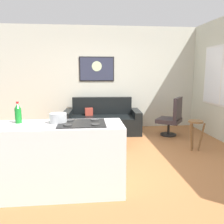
% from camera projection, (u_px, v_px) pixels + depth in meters
% --- Properties ---
extents(ground, '(6.40, 6.40, 0.04)m').
position_uv_depth(ground, '(112.00, 158.00, 4.40)').
color(ground, '#A86A3C').
extents(back_wall, '(6.40, 0.05, 2.80)m').
position_uv_depth(back_wall, '(103.00, 78.00, 6.54)').
color(back_wall, beige).
rests_on(back_wall, ground).
extents(couch, '(1.99, 0.98, 0.90)m').
position_uv_depth(couch, '(102.00, 122.00, 6.13)').
color(couch, black).
rests_on(couch, ground).
extents(coffee_table, '(0.98, 0.64, 0.38)m').
position_uv_depth(coffee_table, '(101.00, 130.00, 4.99)').
color(coffee_table, silver).
rests_on(coffee_table, ground).
extents(armchair, '(0.76, 0.76, 0.96)m').
position_uv_depth(armchair, '(172.00, 118.00, 5.78)').
color(armchair, black).
rests_on(armchair, ground).
extents(bar_stool, '(0.34, 0.33, 0.61)m').
position_uv_depth(bar_stool, '(195.00, 128.00, 4.71)').
color(bar_stool, brown).
rests_on(bar_stool, ground).
extents(kitchen_counter, '(1.65, 0.67, 0.94)m').
position_uv_depth(kitchen_counter, '(60.00, 158.00, 3.07)').
color(kitchen_counter, silver).
rests_on(kitchen_counter, ground).
extents(soda_bottle, '(0.08, 0.08, 0.28)m').
position_uv_depth(soda_bottle, '(18.00, 113.00, 3.05)').
color(soda_bottle, '#1A8629').
rests_on(soda_bottle, kitchen_counter).
extents(mixing_bowl, '(0.22, 0.22, 0.13)m').
position_uv_depth(mixing_bowl, '(58.00, 118.00, 3.07)').
color(mixing_bowl, silver).
rests_on(mixing_bowl, kitchen_counter).
extents(wall_painting, '(0.95, 0.03, 0.67)m').
position_uv_depth(wall_painting, '(97.00, 69.00, 6.44)').
color(wall_painting, black).
extents(window, '(0.03, 1.59, 1.40)m').
position_uv_depth(window, '(222.00, 76.00, 5.29)').
color(window, silver).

